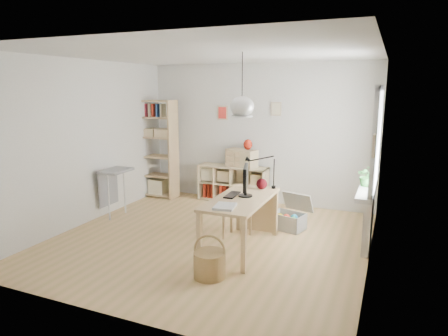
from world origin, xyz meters
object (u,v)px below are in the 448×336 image
at_px(storage_chest, 290,218).
at_px(cube_shelf, 232,186).
at_px(desk, 241,204).
at_px(tall_bookshelf, 157,145).
at_px(drawer_chest, 242,158).
at_px(monitor, 246,179).
at_px(chair, 238,209).

bearing_deg(storage_chest, cube_shelf, 157.34).
relative_size(desk, cube_shelf, 1.07).
relative_size(desk, tall_bookshelf, 0.75).
bearing_deg(drawer_chest, storage_chest, -24.98).
bearing_deg(monitor, drawer_chest, 94.74).
bearing_deg(desk, drawer_chest, 110.44).
distance_m(chair, monitor, 0.70).
bearing_deg(monitor, cube_shelf, 98.96).
xyz_separation_m(chair, drawer_chest, (-0.61, 1.75, 0.46)).
bearing_deg(desk, chair, 115.30).
bearing_deg(desk, cube_shelf, 114.61).
height_order(storage_chest, drawer_chest, drawer_chest).
distance_m(cube_shelf, drawer_chest, 0.63).
bearing_deg(tall_bookshelf, chair, -32.42).
relative_size(desk, chair, 1.99).
bearing_deg(cube_shelf, drawer_chest, -11.29).
bearing_deg(tall_bookshelf, desk, -37.01).
bearing_deg(chair, cube_shelf, 114.25).
distance_m(desk, monitor, 0.35).
distance_m(tall_bookshelf, chair, 2.89).
bearing_deg(tall_bookshelf, storage_chest, -15.65).
height_order(chair, monitor, monitor).
xyz_separation_m(tall_bookshelf, storage_chest, (3.02, -0.85, -0.91)).
bearing_deg(monitor, desk, -124.65).
relative_size(cube_shelf, tall_bookshelf, 0.70).
distance_m(cube_shelf, monitor, 2.48).
height_order(cube_shelf, tall_bookshelf, tall_bookshelf).
bearing_deg(storage_chest, tall_bookshelf, 179.46).
xyz_separation_m(cube_shelf, drawer_chest, (0.21, -0.04, 0.59)).
bearing_deg(tall_bookshelf, drawer_chest, 7.72).
bearing_deg(chair, drawer_chest, 108.97).
height_order(desk, tall_bookshelf, tall_bookshelf).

